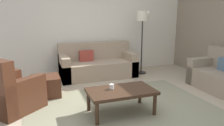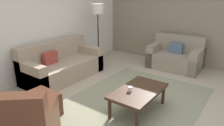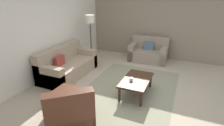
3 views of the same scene
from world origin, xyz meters
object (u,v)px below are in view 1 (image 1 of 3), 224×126
(coffee_table, at_px, (121,93))
(cup, at_px, (112,87))
(couch_main, at_px, (97,65))
(armchair_leather, at_px, (8,94))
(lamp_standing, at_px, (142,22))
(ottoman, at_px, (46,86))

(coffee_table, relative_size, cup, 13.74)
(coffee_table, bearing_deg, couch_main, 83.99)
(armchair_leather, distance_m, cup, 1.75)
(couch_main, distance_m, lamp_standing, 1.67)
(couch_main, distance_m, ottoman, 1.73)
(coffee_table, distance_m, cup, 0.19)
(couch_main, bearing_deg, armchair_leather, -141.55)
(armchair_leather, height_order, ottoman, armchair_leather)
(couch_main, relative_size, coffee_table, 1.78)
(ottoman, bearing_deg, cup, -49.02)
(cup, relative_size, lamp_standing, 0.05)
(ottoman, bearing_deg, lamp_standing, 18.30)
(armchair_leather, xyz_separation_m, ottoman, (0.62, 0.54, -0.11))
(lamp_standing, bearing_deg, couch_main, 171.69)
(couch_main, xyz_separation_m, coffee_table, (-0.24, -2.30, 0.06))
(armchair_leather, xyz_separation_m, cup, (1.63, -0.61, 0.14))
(ottoman, xyz_separation_m, lamp_standing, (2.62, 0.87, 1.21))
(ottoman, distance_m, lamp_standing, 3.01)
(armchair_leather, xyz_separation_m, lamp_standing, (3.24, 1.41, 1.10))
(armchair_leather, bearing_deg, lamp_standing, 23.51)
(coffee_table, relative_size, lamp_standing, 0.64)
(armchair_leather, relative_size, coffee_table, 1.03)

